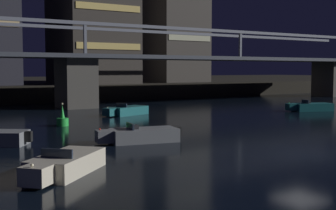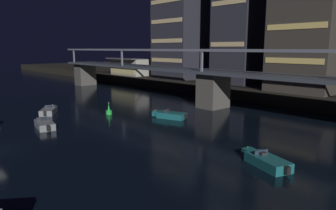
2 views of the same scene
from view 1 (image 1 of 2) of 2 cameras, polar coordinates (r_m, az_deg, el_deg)
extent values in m
plane|color=black|center=(24.47, 16.40, -5.77)|extent=(400.00, 400.00, 0.00)
cube|color=#4C4944|center=(51.95, -11.49, 2.72)|extent=(3.60, 4.40, 5.55)
cube|color=#4C4944|center=(78.09, 19.66, 3.10)|extent=(3.60, 4.40, 5.55)
cube|color=#3D424C|center=(51.95, -11.54, 6.03)|extent=(92.03, 6.40, 0.45)
cube|color=slate|center=(49.46, -10.42, 10.10)|extent=(92.03, 0.36, 0.36)
cube|color=slate|center=(54.88, -12.66, 9.50)|extent=(92.03, 0.36, 0.36)
cube|color=slate|center=(49.33, -10.40, 8.25)|extent=(0.30, 0.30, 3.20)
cube|color=slate|center=(60.58, 9.08, 7.55)|extent=(0.30, 0.30, 3.20)
cube|color=#F2D172|center=(63.88, -7.37, 7.36)|extent=(9.64, 0.10, 0.90)
cube|color=#F2D172|center=(64.38, -7.42, 12.11)|extent=(9.64, 0.10, 0.90)
cube|color=beige|center=(73.82, 2.78, 8.42)|extent=(8.07, 0.10, 0.90)
cube|color=#196066|center=(49.44, 17.73, -0.25)|extent=(4.29, 3.00, 0.80)
cube|color=#196066|center=(48.28, 15.26, -0.24)|extent=(1.18, 1.23, 0.70)
cube|color=#283342|center=(48.98, 16.89, 0.41)|extent=(0.55, 1.31, 0.36)
cube|color=#262628|center=(49.11, 17.14, 0.35)|extent=(0.56, 0.66, 0.24)
cube|color=black|center=(50.54, 19.85, -0.09)|extent=(0.46, 0.46, 0.60)
sphere|color=#33D84C|center=(48.14, 15.01, 0.26)|extent=(0.12, 0.12, 0.12)
cube|color=gray|center=(26.92, -3.04, -3.81)|extent=(4.18, 2.50, 0.80)
cube|color=gray|center=(26.28, -8.04, -3.94)|extent=(1.07, 1.14, 0.70)
cube|color=#283342|center=(26.60, -4.79, -2.66)|extent=(0.35, 1.34, 0.36)
cube|color=#262628|center=(26.68, -4.27, -2.77)|extent=(0.50, 0.63, 0.24)
cube|color=black|center=(27.64, 1.23, -3.38)|extent=(0.42, 0.42, 0.60)
sphere|color=red|center=(26.17, -8.59, -3.03)|extent=(0.12, 0.12, 0.12)
cube|color=black|center=(26.88, -17.13, -3.80)|extent=(0.50, 0.50, 0.60)
cube|color=beige|center=(19.32, -12.58, -7.20)|extent=(4.07, 4.00, 0.80)
cube|color=beige|center=(17.26, -16.27, -8.51)|extent=(1.33, 1.34, 0.70)
cube|color=#283342|center=(18.47, -13.82, -5.93)|extent=(1.00, 1.05, 0.36)
cube|color=#262628|center=(18.70, -13.45, -5.98)|extent=(0.68, 0.68, 0.24)
cube|color=black|center=(21.20, -9.91, -5.85)|extent=(0.51, 0.51, 0.60)
sphere|color=beige|center=(16.96, -16.74, -7.26)|extent=(0.12, 0.12, 0.12)
cube|color=#196066|center=(43.08, -5.07, -0.72)|extent=(4.29, 3.00, 0.80)
cube|color=#196066|center=(41.38, -7.38, -0.88)|extent=(1.18, 1.23, 0.70)
cube|color=#283342|center=(42.42, -5.87, -0.02)|extent=(0.54, 1.31, 0.36)
cube|color=#262628|center=(42.60, -5.64, -0.08)|extent=(0.56, 0.66, 0.24)
cube|color=black|center=(44.64, -3.16, -0.40)|extent=(0.46, 0.46, 0.60)
sphere|color=beige|center=(41.17, -7.64, -0.31)|extent=(0.12, 0.12, 0.12)
cylinder|color=green|center=(35.39, -13.13, -2.10)|extent=(0.90, 0.90, 0.60)
cone|color=green|center=(35.31, -13.16, -0.81)|extent=(0.36, 0.36, 1.00)
sphere|color=#F2EAB2|center=(35.26, -13.17, 0.13)|extent=(0.16, 0.16, 0.16)
camera|label=2|loc=(50.94, 47.48, 8.93)|focal=33.15mm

